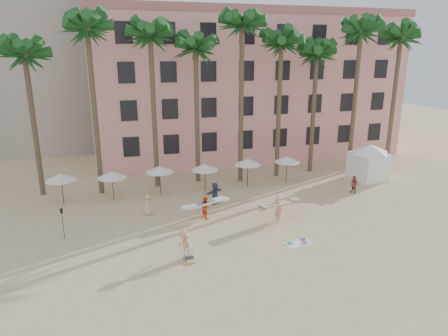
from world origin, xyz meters
TOP-DOWN VIEW (x-y plane):
  - ground at (0.00, 0.00)m, footprint 120.00×120.00m
  - pink_hotel at (7.00, 26.00)m, footprint 35.00×14.00m
  - palm_row at (0.51, 15.00)m, footprint 44.40×5.40m
  - umbrella_row at (-3.00, 12.50)m, footprint 22.50×2.70m
  - cabana at (15.28, 11.60)m, footprint 5.10×5.10m
  - beach_towel at (2.60, 0.83)m, footprint 1.92×1.24m
  - carrier_yellow at (2.71, 4.56)m, footprint 3.39×1.85m
  - carrier_white at (-2.34, 6.56)m, footprint 3.33×1.53m
  - beachgoers at (-1.04, 6.26)m, footprint 18.67×9.68m
  - paddle at (-12.31, 5.65)m, footprint 0.18×0.04m
  - seated_man at (-4.74, 0.68)m, footprint 0.49×0.85m

SIDE VIEW (x-z plane):
  - ground at x=0.00m, z-range 0.00..0.00m
  - beach_towel at x=2.60m, z-range -0.04..0.10m
  - seated_man at x=-4.74m, z-range -0.17..0.93m
  - beachgoers at x=-1.04m, z-range -0.03..1.81m
  - carrier_white at x=-2.34m, z-range 0.07..1.80m
  - carrier_yellow at x=2.71m, z-range 0.11..2.05m
  - paddle at x=-12.31m, z-range 0.30..2.52m
  - cabana at x=15.28m, z-range 0.32..3.82m
  - umbrella_row at x=-3.00m, z-range 0.97..3.69m
  - pink_hotel at x=7.00m, z-range 0.00..16.00m
  - palm_row at x=0.51m, z-range 4.82..21.12m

